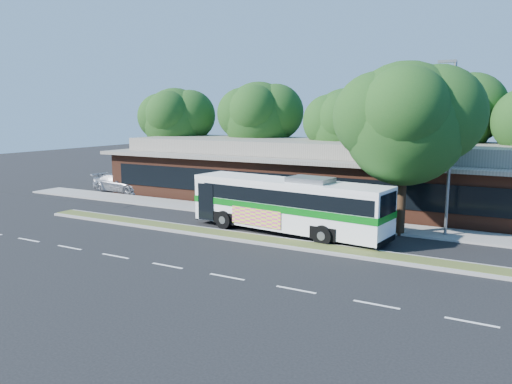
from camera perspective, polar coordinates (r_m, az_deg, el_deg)
ground at (r=25.74m, az=-3.05°, el=-5.49°), size 120.00×120.00×0.00m
median_strip at (r=26.21m, az=-2.35°, el=-5.04°), size 26.00×1.10×0.15m
sidewalk at (r=31.19m, az=3.18°, el=-2.78°), size 44.00×2.60×0.12m
parking_lot at (r=44.54m, az=-16.03°, el=0.39°), size 14.00×12.00×0.01m
plaza_building at (r=36.83m, az=7.67°, el=2.24°), size 33.20×11.20×4.45m
lamp_post at (r=27.41m, az=21.29°, el=5.19°), size 0.93×0.18×9.07m
tree_bg_a at (r=45.68m, az=-8.68°, el=8.24°), size 6.47×5.80×8.63m
tree_bg_b at (r=42.19m, az=0.94°, el=8.65°), size 6.69×6.00×9.00m
tree_bg_c at (r=38.14m, az=10.94°, el=7.61°), size 6.24×5.60×8.26m
tree_bg_d at (r=37.57m, az=21.85°, el=8.37°), size 6.91×6.20×9.37m
transit_bus at (r=26.79m, az=3.69°, el=-1.06°), size 11.45×3.75×3.16m
sedan at (r=42.27m, az=-15.21°, el=0.98°), size 5.16×2.21×1.48m
sidewalk_tree at (r=27.11m, az=17.71°, el=7.75°), size 7.12×6.38×9.07m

